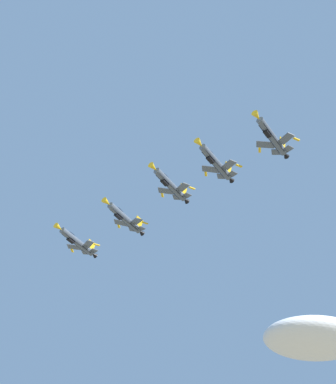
% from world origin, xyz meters
% --- Properties ---
extents(cloud_near_formation, '(50.79, 34.46, 14.87)m').
position_xyz_m(cloud_near_formation, '(110.52, 214.69, 135.29)').
color(cloud_near_formation, white).
extents(fighter_jet_lead, '(12.54, 12.54, 4.47)m').
position_xyz_m(fighter_jet_lead, '(37.05, 69.24, 98.86)').
color(fighter_jet_lead, '#4C5666').
extents(fighter_jet_left_wing, '(12.50, 12.50, 4.65)m').
position_xyz_m(fighter_jet_left_wing, '(25.89, 78.11, 97.53)').
color(fighter_jet_left_wing, '#4C5666').
extents(fighter_jet_right_wing, '(12.50, 12.50, 4.64)m').
position_xyz_m(fighter_jet_right_wing, '(16.84, 88.38, 98.57)').
color(fighter_jet_right_wing, '#4C5666').
extents(fighter_jet_left_outer, '(12.41, 12.42, 4.93)m').
position_xyz_m(fighter_jet_left_outer, '(6.86, 98.72, 94.95)').
color(fighter_jet_left_outer, '#4C5666').
extents(fighter_jet_right_outer, '(12.55, 12.54, 4.44)m').
position_xyz_m(fighter_jet_right_outer, '(-4.53, 110.47, 94.95)').
color(fighter_jet_right_outer, '#4C5666').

